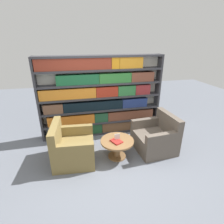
# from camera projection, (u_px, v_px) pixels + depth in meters

# --- Properties ---
(ground_plane) EXTENTS (14.00, 14.00, 0.00)m
(ground_plane) POSITION_uv_depth(u_px,v_px,m) (114.00, 163.00, 3.70)
(ground_plane) COLOR slate
(bookshelf) EXTENTS (3.15, 0.30, 2.08)m
(bookshelf) POSITION_uv_depth(u_px,v_px,m) (101.00, 98.00, 4.54)
(bookshelf) COLOR silver
(bookshelf) RESTS_ON ground_plane
(armchair_left) EXTENTS (0.90, 0.95, 0.86)m
(armchair_left) POSITION_uv_depth(u_px,v_px,m) (72.00, 148.00, 3.70)
(armchair_left) COLOR olive
(armchair_left) RESTS_ON ground_plane
(armchair_right) EXTENTS (0.89, 0.94, 0.86)m
(armchair_right) POSITION_uv_depth(u_px,v_px,m) (156.00, 138.00, 4.08)
(armchair_right) COLOR brown
(armchair_right) RESTS_ON ground_plane
(coffee_table) EXTENTS (0.72, 0.72, 0.42)m
(coffee_table) POSITION_uv_depth(u_px,v_px,m) (117.00, 145.00, 3.79)
(coffee_table) COLOR brown
(coffee_table) RESTS_ON ground_plane
(table_sign) EXTENTS (0.12, 0.06, 0.15)m
(table_sign) POSITION_uv_depth(u_px,v_px,m) (117.00, 138.00, 3.72)
(table_sign) COLOR black
(table_sign) RESTS_ON coffee_table
(stray_book) EXTENTS (0.27, 0.30, 0.03)m
(stray_book) POSITION_uv_depth(u_px,v_px,m) (116.00, 141.00, 3.68)
(stray_book) COLOR maroon
(stray_book) RESTS_ON coffee_table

